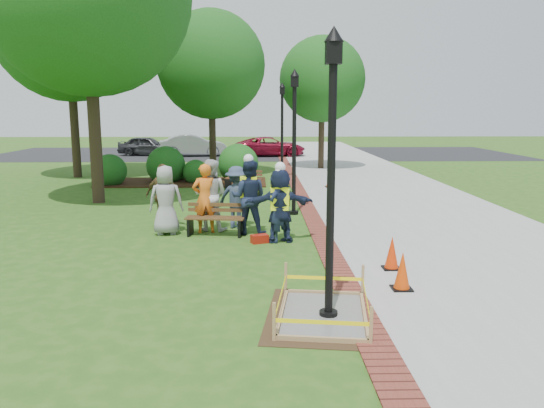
{
  "coord_description": "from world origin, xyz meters",
  "views": [
    {
      "loc": [
        0.2,
        -10.6,
        3.13
      ],
      "look_at": [
        0.5,
        1.2,
        1.0
      ],
      "focal_mm": 35.0,
      "sensor_mm": 36.0,
      "label": 1
    }
  ],
  "objects_px": {
    "lamp_near": "(332,154)",
    "hivis_worker_b": "(279,205)",
    "hivis_worker_a": "(280,203)",
    "bench_near": "(215,226)",
    "hivis_worker_c": "(249,195)",
    "cone_front": "(402,272)",
    "wet_concrete_pad": "(323,302)"
  },
  "relations": [
    {
      "from": "lamp_near",
      "to": "hivis_worker_b",
      "type": "distance_m",
      "value": 4.93
    },
    {
      "from": "hivis_worker_a",
      "to": "hivis_worker_b",
      "type": "bearing_deg",
      "value": -118.47
    },
    {
      "from": "hivis_worker_a",
      "to": "bench_near",
      "type": "bearing_deg",
      "value": 156.51
    },
    {
      "from": "hivis_worker_b",
      "to": "hivis_worker_c",
      "type": "distance_m",
      "value": 1.15
    },
    {
      "from": "cone_front",
      "to": "lamp_near",
      "type": "height_order",
      "value": "lamp_near"
    },
    {
      "from": "wet_concrete_pad",
      "to": "cone_front",
      "type": "bearing_deg",
      "value": 37.03
    },
    {
      "from": "wet_concrete_pad",
      "to": "bench_near",
      "type": "height_order",
      "value": "bench_near"
    },
    {
      "from": "bench_near",
      "to": "cone_front",
      "type": "distance_m",
      "value": 5.49
    },
    {
      "from": "lamp_near",
      "to": "wet_concrete_pad",
      "type": "bearing_deg",
      "value": 153.46
    },
    {
      "from": "wet_concrete_pad",
      "to": "hivis_worker_a",
      "type": "xyz_separation_m",
      "value": [
        -0.47,
        4.62,
        0.71
      ]
    },
    {
      "from": "lamp_near",
      "to": "hivis_worker_c",
      "type": "xyz_separation_m",
      "value": [
        -1.3,
        5.51,
        -1.48
      ]
    },
    {
      "from": "wet_concrete_pad",
      "to": "hivis_worker_b",
      "type": "relative_size",
      "value": 1.41
    },
    {
      "from": "cone_front",
      "to": "hivis_worker_a",
      "type": "height_order",
      "value": "hivis_worker_a"
    },
    {
      "from": "hivis_worker_c",
      "to": "cone_front",
      "type": "bearing_deg",
      "value": -57.64
    },
    {
      "from": "lamp_near",
      "to": "hivis_worker_c",
      "type": "bearing_deg",
      "value": 103.29
    },
    {
      "from": "bench_near",
      "to": "cone_front",
      "type": "bearing_deg",
      "value": -49.34
    },
    {
      "from": "cone_front",
      "to": "lamp_near",
      "type": "bearing_deg",
      "value": -140.54
    },
    {
      "from": "hivis_worker_c",
      "to": "lamp_near",
      "type": "bearing_deg",
      "value": -76.71
    },
    {
      "from": "hivis_worker_a",
      "to": "cone_front",
      "type": "bearing_deg",
      "value": -60.21
    },
    {
      "from": "wet_concrete_pad",
      "to": "hivis_worker_c",
      "type": "height_order",
      "value": "hivis_worker_c"
    },
    {
      "from": "wet_concrete_pad",
      "to": "lamp_near",
      "type": "relative_size",
      "value": 0.59
    },
    {
      "from": "bench_near",
      "to": "lamp_near",
      "type": "height_order",
      "value": "lamp_near"
    },
    {
      "from": "wet_concrete_pad",
      "to": "hivis_worker_a",
      "type": "bearing_deg",
      "value": 95.82
    },
    {
      "from": "bench_near",
      "to": "hivis_worker_b",
      "type": "relative_size",
      "value": 0.85
    },
    {
      "from": "lamp_near",
      "to": "hivis_worker_a",
      "type": "relative_size",
      "value": 2.23
    },
    {
      "from": "bench_near",
      "to": "hivis_worker_c",
      "type": "bearing_deg",
      "value": 10.62
    },
    {
      "from": "cone_front",
      "to": "hivis_worker_a",
      "type": "bearing_deg",
      "value": 119.79
    },
    {
      "from": "hivis_worker_a",
      "to": "hivis_worker_c",
      "type": "xyz_separation_m",
      "value": [
        -0.75,
        0.85,
        0.05
      ]
    },
    {
      "from": "hivis_worker_a",
      "to": "hivis_worker_c",
      "type": "bearing_deg",
      "value": 131.51
    },
    {
      "from": "hivis_worker_a",
      "to": "hivis_worker_c",
      "type": "height_order",
      "value": "hivis_worker_c"
    },
    {
      "from": "lamp_near",
      "to": "hivis_worker_c",
      "type": "distance_m",
      "value": 5.85
    },
    {
      "from": "hivis_worker_b",
      "to": "hivis_worker_c",
      "type": "relative_size",
      "value": 0.88
    }
  ]
}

